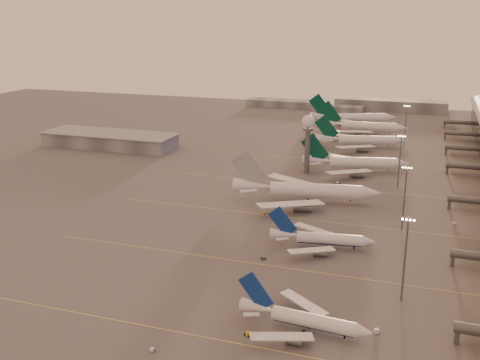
% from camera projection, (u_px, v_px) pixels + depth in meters
% --- Properties ---
extents(ground, '(700.00, 700.00, 0.00)m').
position_uv_depth(ground, '(209.00, 271.00, 175.02)').
color(ground, '#565454').
rests_on(ground, ground).
extents(taxiway_markings, '(180.00, 185.25, 0.02)m').
position_uv_depth(taxiway_markings, '(335.00, 222.00, 216.62)').
color(taxiway_markings, '#ECD953').
rests_on(taxiway_markings, ground).
extents(hangar, '(82.00, 27.00, 8.50)m').
position_uv_depth(hangar, '(110.00, 140.00, 337.83)').
color(hangar, '#5B5D62').
rests_on(hangar, ground).
extents(radar_tower, '(6.40, 6.40, 31.10)m').
position_uv_depth(radar_tower, '(308.00, 132.00, 276.46)').
color(radar_tower, '#55585C').
rests_on(radar_tower, ground).
extents(mast_a, '(3.60, 0.56, 25.00)m').
position_uv_depth(mast_a, '(405.00, 255.00, 153.26)').
color(mast_a, '#55585C').
rests_on(mast_a, ground).
extents(mast_b, '(3.60, 0.56, 25.00)m').
position_uv_depth(mast_b, '(405.00, 195.00, 204.11)').
color(mast_b, '#55585C').
rests_on(mast_b, ground).
extents(mast_c, '(3.60, 0.56, 25.00)m').
position_uv_depth(mast_c, '(400.00, 159.00, 255.59)').
color(mast_c, '#55585C').
rests_on(mast_c, ground).
extents(mast_d, '(3.60, 0.56, 25.00)m').
position_uv_depth(mast_d, '(406.00, 123.00, 337.91)').
color(mast_d, '#55585C').
rests_on(mast_d, ground).
extents(distant_horizon, '(165.00, 37.50, 9.00)m').
position_uv_depth(distant_horizon, '(356.00, 105.00, 468.29)').
color(distant_horizon, '#5B5D62').
rests_on(distant_horizon, ground).
extents(narrowbody_near, '(35.21, 28.02, 13.76)m').
position_uv_depth(narrowbody_near, '(304.00, 321.00, 141.17)').
color(narrowbody_near, white).
rests_on(narrowbody_near, ground).
extents(narrowbody_mid, '(36.41, 28.88, 14.27)m').
position_uv_depth(narrowbody_mid, '(322.00, 240.00, 191.44)').
color(narrowbody_mid, white).
rests_on(narrowbody_mid, ground).
extents(widebody_white, '(62.55, 49.72, 22.15)m').
position_uv_depth(widebody_white, '(306.00, 194.00, 237.85)').
color(widebody_white, white).
rests_on(widebody_white, ground).
extents(greentail_a, '(53.46, 42.64, 19.80)m').
position_uv_depth(greentail_a, '(355.00, 165.00, 283.84)').
color(greentail_a, white).
rests_on(greentail_a, ground).
extents(greentail_b, '(53.40, 42.60, 19.78)m').
position_uv_depth(greentail_b, '(361.00, 142.00, 334.55)').
color(greentail_b, white).
rests_on(greentail_b, ground).
extents(greentail_c, '(58.65, 47.33, 21.29)m').
position_uv_depth(greentail_c, '(363.00, 128.00, 374.12)').
color(greentail_c, white).
rests_on(greentail_c, ground).
extents(greentail_d, '(60.77, 48.34, 22.76)m').
position_uv_depth(greentail_d, '(353.00, 120.00, 402.97)').
color(greentail_d, white).
rests_on(greentail_d, ground).
extents(gsv_truck_a, '(4.96, 2.28, 1.93)m').
position_uv_depth(gsv_truck_a, '(154.00, 348.00, 132.94)').
color(gsv_truck_a, white).
rests_on(gsv_truck_a, ground).
extents(gsv_tug_near, '(2.87, 3.85, 0.98)m').
position_uv_depth(gsv_tug_near, '(248.00, 334.00, 139.77)').
color(gsv_tug_near, gold).
rests_on(gsv_tug_near, ground).
extents(gsv_catering_a, '(6.03, 4.89, 4.55)m').
position_uv_depth(gsv_catering_a, '(378.00, 325.00, 140.39)').
color(gsv_catering_a, white).
rests_on(gsv_catering_a, ground).
extents(gsv_tug_mid, '(3.54, 3.94, 0.97)m').
position_uv_depth(gsv_tug_mid, '(263.00, 258.00, 183.18)').
color(gsv_tug_mid, '#55575A').
rests_on(gsv_tug_mid, ground).
extents(gsv_truck_b, '(6.40, 4.44, 2.44)m').
position_uv_depth(gsv_truck_b, '(369.00, 242.00, 193.92)').
color(gsv_truck_b, white).
rests_on(gsv_truck_b, ground).
extents(gsv_truck_c, '(4.43, 4.49, 1.87)m').
position_uv_depth(gsv_truck_c, '(266.00, 212.00, 224.53)').
color(gsv_truck_c, gold).
rests_on(gsv_truck_c, ground).
extents(gsv_catering_b, '(5.34, 3.06, 4.13)m').
position_uv_depth(gsv_catering_b, '(455.00, 220.00, 212.85)').
color(gsv_catering_b, white).
rests_on(gsv_catering_b, ground).
extents(gsv_tug_far, '(3.63, 4.29, 1.05)m').
position_uv_depth(gsv_tug_far, '(337.00, 183.00, 264.03)').
color(gsv_tug_far, white).
rests_on(gsv_tug_far, ground).
extents(gsv_tug_hangar, '(4.10, 3.22, 1.03)m').
position_uv_depth(gsv_tug_hangar, '(407.00, 166.00, 294.58)').
color(gsv_tug_hangar, gold).
rests_on(gsv_tug_hangar, ground).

